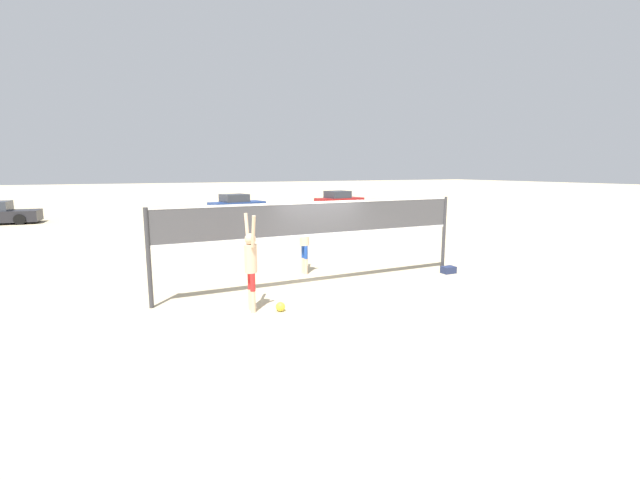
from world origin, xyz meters
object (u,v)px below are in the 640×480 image
(volleyball_net, at_px, (320,224))
(player_spiker, at_px, (251,260))
(parked_car_near, at_px, (236,204))
(player_blocker, at_px, (304,236))
(parked_car_far, at_px, (339,200))
(gear_bag, at_px, (448,270))
(volleyball, at_px, (280,307))

(volleyball_net, xyz_separation_m, player_spiker, (-2.38, -1.28, -0.56))
(player_spiker, bearing_deg, parked_car_near, -14.07)
(player_blocker, bearing_deg, player_spiker, -42.69)
(player_spiker, distance_m, parked_car_far, 27.51)
(player_spiker, height_order, parked_car_near, player_spiker)
(player_blocker, xyz_separation_m, parked_car_near, (3.33, 20.73, -0.58))
(gear_bag, xyz_separation_m, parked_car_far, (8.09, 22.33, 0.54))
(parked_car_near, bearing_deg, player_blocker, -110.77)
(player_blocker, distance_m, gear_bag, 4.70)
(volleyball, bearing_deg, parked_car_far, 58.82)
(player_spiker, bearing_deg, player_blocker, -42.69)
(player_spiker, bearing_deg, volleyball_net, -61.74)
(volleyball_net, relative_size, volleyball, 41.11)
(player_blocker, xyz_separation_m, gear_bag, (4.15, -1.93, -1.09))
(volleyball_net, height_order, parked_car_far, volleyball_net)
(player_blocker, height_order, parked_car_far, player_blocker)
(volleyball, relative_size, parked_car_far, 0.05)
(volleyball, relative_size, gear_bag, 0.51)
(player_spiker, relative_size, player_blocker, 1.01)
(player_blocker, distance_m, parked_car_near, 21.00)
(volleyball, relative_size, parked_car_near, 0.05)
(volleyball_net, xyz_separation_m, parked_car_near, (3.51, 22.23, -1.15))
(parked_car_near, distance_m, parked_car_far, 8.91)
(parked_car_far, bearing_deg, volleyball, -128.88)
(volleyball_net, distance_m, parked_car_far, 25.20)
(player_spiker, xyz_separation_m, volleyball, (0.59, -0.30, -1.10))
(volleyball_net, height_order, player_blocker, volleyball_net)
(volleyball_net, xyz_separation_m, parked_car_far, (12.42, 21.90, -1.12))
(player_blocker, bearing_deg, volleyball_net, -7.12)
(parked_car_near, bearing_deg, volleyball_net, -110.63)
(player_spiker, relative_size, parked_car_far, 0.53)
(player_blocker, height_order, volleyball, player_blocker)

